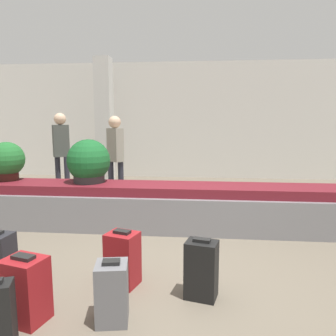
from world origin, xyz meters
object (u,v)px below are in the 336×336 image
suitcase_1 (26,290)px  traveler_2 (115,151)px  pillar (104,121)px  potted_plant_0 (7,161)px  suitcase_0 (201,269)px  potted_plant_1 (89,162)px  suitcase_3 (123,259)px  traveler_0 (61,146)px  suitcase_4 (112,292)px

suitcase_1 → traveler_2: 3.98m
pillar → potted_plant_0: 3.59m
pillar → suitcase_0: pillar is taller
potted_plant_1 → pillar: bearing=102.4°
potted_plant_0 → potted_plant_1: size_ratio=0.92×
pillar → potted_plant_0: bearing=-99.4°
suitcase_3 → traveler_2: 3.44m
pillar → traveler_0: 1.84m
suitcase_0 → traveler_2: (-1.67, 3.40, 0.75)m
suitcase_3 → potted_plant_0: bearing=158.3°
suitcase_0 → traveler_2: bearing=129.9°
pillar → suitcase_1: 6.28m
traveler_2 → suitcase_0: bearing=-24.4°
suitcase_4 → traveler_2: size_ratio=0.31×
suitcase_1 → potted_plant_0: 3.13m
potted_plant_1 → traveler_0: size_ratio=0.38×
potted_plant_1 → suitcase_4: bearing=-67.5°
suitcase_0 → suitcase_4: suitcase_0 is taller
traveler_0 → traveler_2: 1.36m
potted_plant_0 → traveler_2: (1.41, 1.35, 0.04)m
potted_plant_0 → suitcase_0: bearing=-33.6°
suitcase_1 → potted_plant_1: bearing=112.5°
potted_plant_1 → traveler_0: bearing=123.9°
suitcase_3 → potted_plant_1: size_ratio=0.84×
suitcase_1 → suitcase_4: suitcase_1 is taller
potted_plant_0 → suitcase_1: bearing=-56.8°
suitcase_1 → traveler_0: (-1.54, 4.34, 0.80)m
suitcase_1 → suitcase_4: size_ratio=1.07×
suitcase_3 → traveler_0: bearing=138.3°
suitcase_3 → potted_plant_0: 3.07m
potted_plant_1 → traveler_2: size_ratio=0.39×
potted_plant_0 → traveler_2: bearing=43.8°
potted_plant_0 → traveler_0: size_ratio=0.35×
suitcase_4 → potted_plant_0: bearing=123.9°
traveler_2 → potted_plant_1: bearing=-53.0°
potted_plant_0 → traveler_0: 1.80m
suitcase_1 → traveler_0: traveler_0 is taller
suitcase_0 → suitcase_1: suitcase_0 is taller
pillar → potted_plant_1: bearing=-77.6°
suitcase_4 → traveler_0: 4.90m
suitcase_0 → potted_plant_0: size_ratio=0.92×
suitcase_1 → suitcase_3: (0.64, 0.66, -0.00)m
pillar → suitcase_4: bearing=-73.3°
traveler_0 → suitcase_4: bearing=-95.4°
pillar → suitcase_4: pillar is taller
suitcase_1 → suitcase_4: (0.70, 0.06, -0.02)m
traveler_0 → traveler_2: (1.29, -0.44, -0.05)m
potted_plant_0 → pillar: bearing=80.6°
pillar → suitcase_1: bearing=-79.8°
pillar → suitcase_0: size_ratio=5.65×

